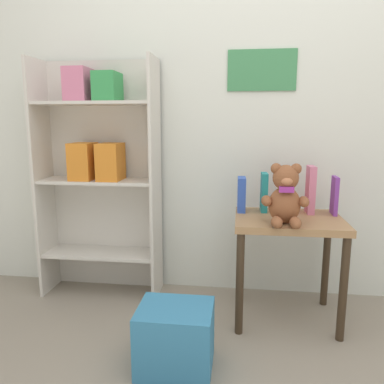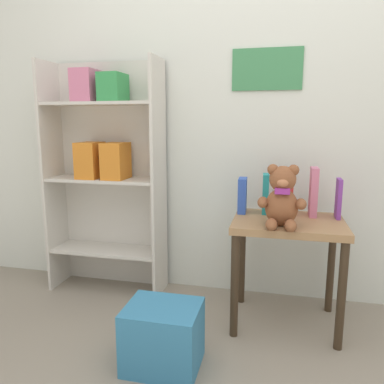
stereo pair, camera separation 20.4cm
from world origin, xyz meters
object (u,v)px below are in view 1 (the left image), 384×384
(book_standing_teal, at_px, (264,192))
(book_standing_purple, at_px, (334,196))
(bookshelf_side, at_px, (100,164))
(book_standing_pink, at_px, (310,190))
(teddy_bear, at_px, (285,197))
(book_standing_blue, at_px, (241,194))
(storage_bin, at_px, (175,338))
(book_standing_red, at_px, (287,192))
(display_table, at_px, (288,235))

(book_standing_teal, relative_size, book_standing_purple, 1.05)
(bookshelf_side, height_order, book_standing_teal, bookshelf_side)
(book_standing_pink, distance_m, book_standing_purple, 0.13)
(teddy_bear, height_order, book_standing_blue, teddy_bear)
(book_standing_teal, height_order, book_standing_purple, book_standing_teal)
(book_standing_pink, relative_size, storage_bin, 0.81)
(bookshelf_side, xyz_separation_m, teddy_bear, (1.06, -0.35, -0.10))
(teddy_bear, height_order, book_standing_red, teddy_bear)
(display_table, distance_m, book_standing_pink, 0.28)
(book_standing_pink, bearing_deg, teddy_bear, -124.09)
(book_standing_pink, height_order, book_standing_purple, book_standing_pink)
(display_table, xyz_separation_m, book_standing_pink, (0.12, 0.12, 0.23))
(bookshelf_side, distance_m, book_standing_purple, 1.36)
(book_standing_purple, bearing_deg, book_standing_pink, 173.57)
(bookshelf_side, distance_m, display_table, 1.17)
(book_standing_teal, bearing_deg, book_standing_pink, -3.85)
(bookshelf_side, relative_size, teddy_bear, 4.78)
(book_standing_purple, bearing_deg, teddy_bear, -140.50)
(bookshelf_side, bearing_deg, teddy_bear, -18.13)
(book_standing_blue, relative_size, storage_bin, 0.60)
(display_table, bearing_deg, storage_bin, -136.62)
(book_standing_red, height_order, book_standing_pink, book_standing_pink)
(display_table, bearing_deg, book_standing_purple, 22.45)
(teddy_bear, relative_size, book_standing_teal, 1.38)
(display_table, bearing_deg, book_standing_pink, 43.66)
(book_standing_blue, bearing_deg, book_standing_pink, -0.45)
(book_standing_blue, bearing_deg, teddy_bear, -50.40)
(book_standing_blue, height_order, book_standing_purple, book_standing_purple)
(display_table, relative_size, storage_bin, 1.77)
(book_standing_red, bearing_deg, storage_bin, -130.21)
(book_standing_teal, xyz_separation_m, storage_bin, (-0.40, -0.62, -0.53))
(book_standing_teal, bearing_deg, bookshelf_side, 172.17)
(storage_bin, bearing_deg, book_standing_blue, 65.61)
(book_standing_red, bearing_deg, book_standing_pink, 0.36)
(book_standing_blue, bearing_deg, book_standing_purple, -2.56)
(book_standing_red, bearing_deg, book_standing_purple, -3.35)
(bookshelf_side, bearing_deg, book_standing_purple, -5.02)
(book_standing_blue, height_order, storage_bin, book_standing_blue)
(book_standing_blue, relative_size, book_standing_red, 0.85)
(teddy_bear, xyz_separation_m, book_standing_blue, (-0.21, 0.24, -0.04))
(teddy_bear, bearing_deg, display_table, 72.73)
(display_table, relative_size, teddy_bear, 1.91)
(book_standing_blue, bearing_deg, book_standing_red, 0.07)
(book_standing_pink, xyz_separation_m, book_standing_purple, (0.12, -0.02, -0.03))
(book_standing_purple, distance_m, storage_bin, 1.11)
(book_standing_purple, bearing_deg, bookshelf_side, 175.86)
(display_table, distance_m, book_standing_blue, 0.33)
(bookshelf_side, height_order, book_standing_purple, bookshelf_side)
(storage_bin, bearing_deg, display_table, 43.38)
(bookshelf_side, xyz_separation_m, book_standing_pink, (1.23, -0.10, -0.11))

